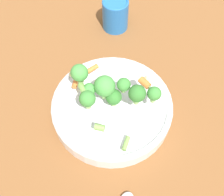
% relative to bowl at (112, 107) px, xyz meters
% --- Properties ---
extents(ground_plane, '(3.00, 3.00, 0.00)m').
position_rel_bowl_xyz_m(ground_plane, '(0.00, 0.00, -0.02)').
color(ground_plane, brown).
extents(bowl, '(0.27, 0.27, 0.04)m').
position_rel_bowl_xyz_m(bowl, '(0.00, 0.00, 0.00)').
color(bowl, silver).
rests_on(bowl, ground_plane).
extents(pasta_salad, '(0.22, 0.17, 0.08)m').
position_rel_bowl_xyz_m(pasta_salad, '(0.00, 0.01, 0.07)').
color(pasta_salad, '#8CB766').
rests_on(pasta_salad, bowl).
extents(cup, '(0.07, 0.07, 0.09)m').
position_rel_bowl_xyz_m(cup, '(0.24, -0.16, 0.02)').
color(cup, '#2366B2').
rests_on(cup, ground_plane).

